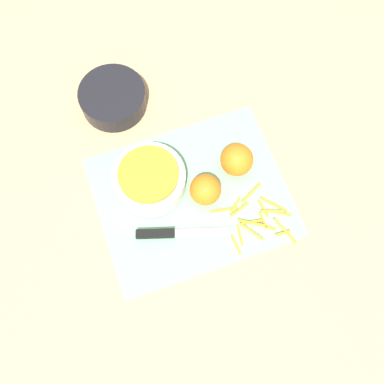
{
  "coord_description": "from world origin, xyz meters",
  "views": [
    {
      "loc": [
        -0.12,
        -0.33,
        1.03
      ],
      "look_at": [
        0.0,
        0.0,
        0.04
      ],
      "focal_mm": 42.0,
      "sensor_mm": 36.0,
      "label": 1
    }
  ],
  "objects_px": {
    "bowl_speckled": "(149,179)",
    "orange_right": "(205,190)",
    "knife": "(166,234)",
    "bowl_dark": "(113,98)",
    "orange_left": "(237,160)"
  },
  "relations": [
    {
      "from": "bowl_speckled",
      "to": "orange_right",
      "type": "height_order",
      "value": "orange_right"
    },
    {
      "from": "knife",
      "to": "bowl_speckled",
      "type": "bearing_deg",
      "value": 106.06
    },
    {
      "from": "bowl_speckled",
      "to": "bowl_dark",
      "type": "relative_size",
      "value": 1.02
    },
    {
      "from": "knife",
      "to": "orange_left",
      "type": "bearing_deg",
      "value": 44.08
    },
    {
      "from": "orange_right",
      "to": "knife",
      "type": "bearing_deg",
      "value": -153.01
    },
    {
      "from": "bowl_speckled",
      "to": "bowl_dark",
      "type": "distance_m",
      "value": 0.25
    },
    {
      "from": "orange_left",
      "to": "bowl_dark",
      "type": "bearing_deg",
      "value": 129.96
    },
    {
      "from": "bowl_speckled",
      "to": "knife",
      "type": "xyz_separation_m",
      "value": [
        -0.0,
        -0.13,
        -0.03
      ]
    },
    {
      "from": "bowl_speckled",
      "to": "orange_right",
      "type": "bearing_deg",
      "value": -32.05
    },
    {
      "from": "bowl_dark",
      "to": "orange_right",
      "type": "height_order",
      "value": "orange_right"
    },
    {
      "from": "orange_left",
      "to": "orange_right",
      "type": "distance_m",
      "value": 0.11
    },
    {
      "from": "bowl_speckled",
      "to": "bowl_dark",
      "type": "height_order",
      "value": "bowl_speckled"
    },
    {
      "from": "knife",
      "to": "orange_left",
      "type": "distance_m",
      "value": 0.24
    },
    {
      "from": "bowl_dark",
      "to": "orange_left",
      "type": "height_order",
      "value": "orange_left"
    },
    {
      "from": "bowl_speckled",
      "to": "orange_right",
      "type": "distance_m",
      "value": 0.13
    }
  ]
}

